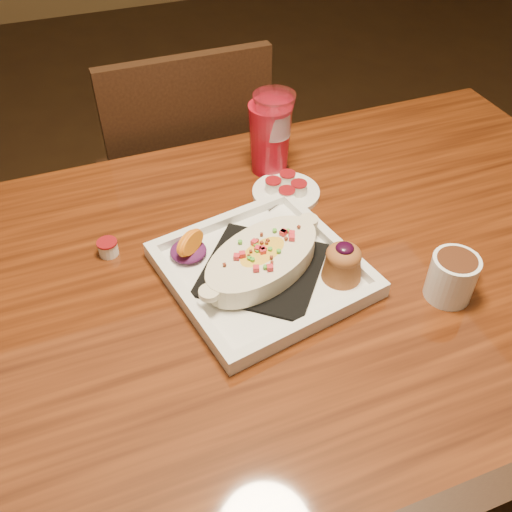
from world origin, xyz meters
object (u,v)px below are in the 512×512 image
object	(u,v)px
chair_far	(185,186)
red_tumbler	(270,138)
table	(271,308)
goblet	(274,120)
saucer	(286,191)
coffee_mug	(453,275)
plate	(268,264)

from	to	relation	value
chair_far	red_tumbler	xyz separation A→B (m)	(0.11, -0.34, 0.32)
table	red_tumbler	bearing A→B (deg)	68.74
goblet	saucer	distance (m)	0.14
red_tumbler	table	bearing A→B (deg)	-111.26
table	red_tumbler	distance (m)	0.36
coffee_mug	goblet	distance (m)	0.47
chair_far	saucer	size ratio (longest dim) A/B	6.79
saucer	red_tumbler	xyz separation A→B (m)	(0.00, 0.10, 0.06)
goblet	saucer	world-z (taller)	goblet
coffee_mug	saucer	world-z (taller)	coffee_mug
chair_far	goblet	world-z (taller)	chair_far
table	goblet	xyz separation A→B (m)	(0.12, 0.28, 0.22)
table	chair_far	size ratio (longest dim) A/B	1.61
coffee_mug	saucer	xyz separation A→B (m)	(-0.15, 0.35, -0.03)
coffee_mug	red_tumbler	world-z (taller)	red_tumbler
goblet	red_tumbler	size ratio (longest dim) A/B	1.18
coffee_mug	red_tumbler	xyz separation A→B (m)	(-0.14, 0.45, 0.03)
plate	saucer	bearing A→B (deg)	48.26
chair_far	goblet	size ratio (longest dim) A/B	5.24
table	goblet	distance (m)	0.38
chair_far	saucer	bearing A→B (deg)	104.13
coffee_mug	chair_far	bearing A→B (deg)	90.07
coffee_mug	saucer	bearing A→B (deg)	94.71
table	saucer	size ratio (longest dim) A/B	10.95
plate	goblet	size ratio (longest dim) A/B	2.02
chair_far	saucer	distance (m)	0.52
plate	coffee_mug	size ratio (longest dim) A/B	3.34
coffee_mug	saucer	size ratio (longest dim) A/B	0.78
saucer	red_tumbler	distance (m)	0.12
table	chair_far	bearing A→B (deg)	90.00
table	plate	distance (m)	0.13
chair_far	coffee_mug	world-z (taller)	chair_far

